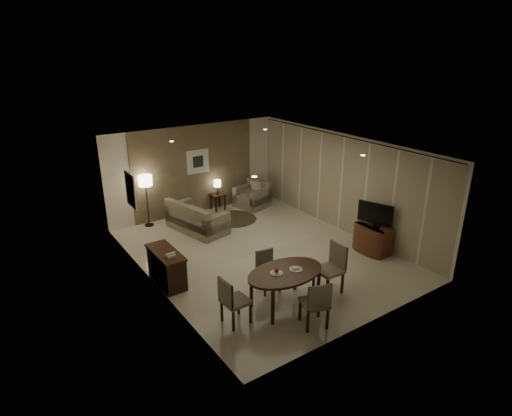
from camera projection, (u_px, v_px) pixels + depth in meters
room_shell at (251, 198)px, 10.55m from camera, size 5.50×7.00×2.70m
taupe_accent at (195, 170)px, 12.93m from camera, size 3.96×0.03×2.70m
curtain_wall at (341, 185)px, 11.66m from camera, size 0.08×6.70×2.58m
curtain_rod at (345, 137)px, 11.19m from camera, size 0.03×6.80×0.03m
art_back_frame at (198, 161)px, 12.87m from camera, size 0.72×0.03×0.72m
art_back_canvas at (198, 162)px, 12.86m from camera, size 0.34×0.01×0.34m
art_left_frame at (131, 190)px, 9.56m from camera, size 0.03×0.60×0.80m
art_left_canvas at (131, 190)px, 9.56m from camera, size 0.01×0.46×0.64m
downlight_nl at (254, 177)px, 7.64m from camera, size 0.10×0.10×0.01m
downlight_nr at (363, 155)px, 9.11m from camera, size 0.10×0.10×0.01m
downlight_fl at (172, 141)px, 10.42m from camera, size 0.10×0.10×0.01m
downlight_fr at (265, 129)px, 11.89m from camera, size 0.10×0.10×0.01m
console_desk at (167, 267)px, 9.28m from camera, size 0.48×1.20×0.75m
telephone at (171, 255)px, 8.90m from camera, size 0.20×0.14×0.09m
tv_cabinet at (373, 239)px, 10.70m from camera, size 0.48×0.90×0.70m
flat_tv at (375, 214)px, 10.45m from camera, size 0.36×0.85×0.60m
dining_table at (285, 289)px, 8.44m from camera, size 1.63×1.02×0.76m
chair_near at (314, 302)px, 7.82m from camera, size 0.59×0.59×0.96m
chair_far at (269, 272)px, 8.95m from camera, size 0.48×0.48×0.87m
chair_left at (236, 300)px, 7.89m from camera, size 0.49×0.49×0.96m
chair_right at (329, 270)px, 8.87m from camera, size 0.52×0.52×1.05m
plate_a at (276, 273)px, 8.25m from camera, size 0.26×0.26×0.02m
plate_b at (296, 269)px, 8.38m from camera, size 0.26×0.26×0.02m
fruit_apple at (276, 271)px, 8.23m from camera, size 0.09×0.09×0.09m
napkin at (296, 268)px, 8.37m from camera, size 0.12×0.08×0.03m
round_rug at (234, 219)px, 12.83m from camera, size 1.37×1.37×0.01m
sofa at (197, 216)px, 11.91m from camera, size 1.93×1.28×0.84m
armchair at (252, 194)px, 13.67m from camera, size 1.09×1.13×0.83m
side_table at (218, 202)px, 13.46m from camera, size 0.41×0.41×0.52m
table_lamp at (217, 186)px, 13.28m from camera, size 0.22×0.22×0.50m
floor_lamp at (147, 201)px, 12.10m from camera, size 0.38×0.38×1.50m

